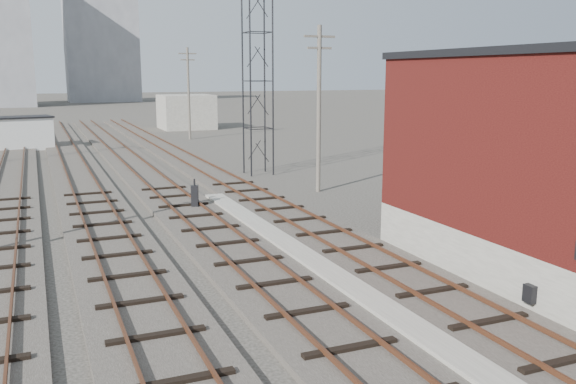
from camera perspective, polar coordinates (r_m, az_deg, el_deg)
ground at (r=62.95m, az=-15.36°, el=4.73°), size 320.00×320.00×0.00m
track_right at (r=42.88m, az=-8.38°, el=2.38°), size 3.20×90.00×0.39m
track_mid_right at (r=42.09m, az=-13.66°, el=2.02°), size 3.20×90.00×0.39m
track_mid_left at (r=41.68m, az=-19.09°, el=1.64°), size 3.20×90.00×0.39m
track_left at (r=41.64m, az=-24.58°, el=1.24°), size 3.20×90.00×0.39m
platform_curb at (r=19.23m, az=4.57°, el=-8.21°), size 0.90×28.00×0.26m
brick_building at (r=21.05m, az=24.57°, el=2.32°), size 6.54×12.20×7.22m
lattice_tower at (r=39.47m, az=-2.88°, el=12.51°), size 1.60×1.60×15.00m
utility_pole_right_a at (r=33.41m, az=2.91°, el=8.15°), size 1.80×0.24×9.00m
utility_pole_right_b at (r=61.84m, az=-9.29°, el=9.32°), size 1.80×0.24×9.00m
apartment_right at (r=153.09m, az=-17.08°, el=12.98°), size 16.00×12.00×26.00m
shed_right at (r=74.20m, az=-9.50°, el=7.41°), size 6.00×6.00×4.00m
switch_stand at (r=29.49m, az=-8.72°, el=-0.42°), size 0.42×0.42×1.42m
site_trailer at (r=57.32m, az=-24.56°, el=5.00°), size 7.26×4.22×2.87m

